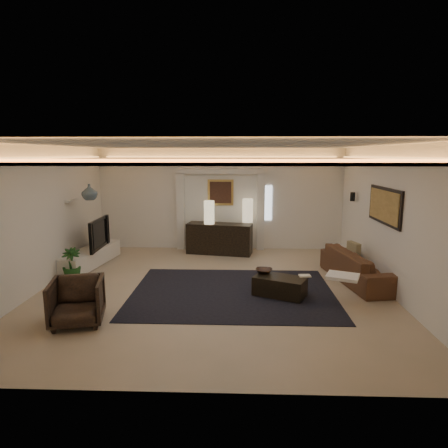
{
  "coord_description": "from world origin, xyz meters",
  "views": [
    {
      "loc": [
        0.49,
        -7.52,
        2.72
      ],
      "look_at": [
        0.2,
        0.6,
        1.25
      ],
      "focal_mm": 30.82,
      "sensor_mm": 36.0,
      "label": 1
    }
  ],
  "objects_px": {
    "sofa": "(360,267)",
    "coffee_table": "(280,286)",
    "console": "(219,239)",
    "armchair": "(77,302)"
  },
  "relations": [
    {
      "from": "sofa",
      "to": "coffee_table",
      "type": "relative_size",
      "value": 2.37
    },
    {
      "from": "console",
      "to": "sofa",
      "type": "relative_size",
      "value": 0.78
    },
    {
      "from": "armchair",
      "to": "console",
      "type": "bearing_deg",
      "value": 52.2
    },
    {
      "from": "sofa",
      "to": "coffee_table",
      "type": "distance_m",
      "value": 2.06
    },
    {
      "from": "console",
      "to": "sofa",
      "type": "height_order",
      "value": "console"
    },
    {
      "from": "sofa",
      "to": "console",
      "type": "bearing_deg",
      "value": 44.26
    },
    {
      "from": "console",
      "to": "armchair",
      "type": "relative_size",
      "value": 2.16
    },
    {
      "from": "sofa",
      "to": "armchair",
      "type": "bearing_deg",
      "value": 104.05
    },
    {
      "from": "console",
      "to": "coffee_table",
      "type": "bearing_deg",
      "value": -57.32
    },
    {
      "from": "sofa",
      "to": "coffee_table",
      "type": "bearing_deg",
      "value": 107.62
    }
  ]
}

